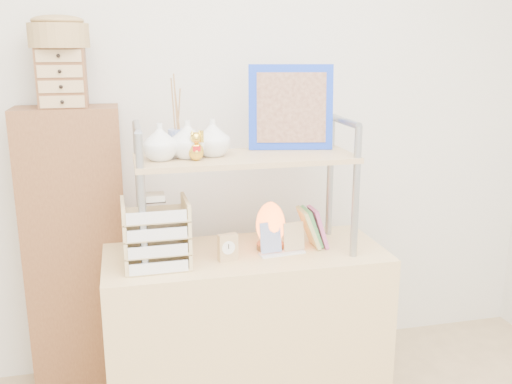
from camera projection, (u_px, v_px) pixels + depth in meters
room_shell at (312, 12)px, 1.45m from camera, size 3.42×3.41×2.61m
desk at (246, 331)px, 2.54m from camera, size 1.20×0.50×0.75m
cabinet at (77, 253)px, 2.65m from camera, size 0.45×0.24×1.35m
hutch at (230, 149)px, 2.33m from camera, size 0.90×0.34×0.78m
letter_tray at (156, 237)px, 2.27m from camera, size 0.25×0.24×0.30m
salt_lamp at (270, 225)px, 2.46m from camera, size 0.14×0.13×0.21m
desk_clock at (228, 247)px, 2.34m from camera, size 0.09×0.05×0.11m
postcard_stand at (282, 245)px, 2.42m from camera, size 0.20×0.08×0.14m
drawer_chest at (62, 78)px, 2.43m from camera, size 0.20×0.16×0.25m
woven_basket at (59, 36)px, 2.39m from camera, size 0.25×0.25×0.10m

